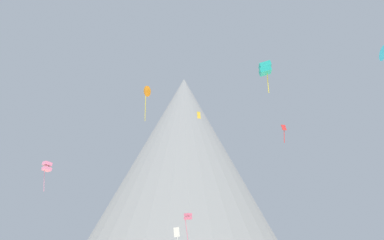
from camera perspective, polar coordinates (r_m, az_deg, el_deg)
name	(u,v)px	position (r m, az deg, el deg)	size (l,w,h in m)	color
rock_massif	(186,180)	(128.38, -0.72, -7.43)	(87.47, 87.47, 58.76)	slate
kite_white_low	(177,239)	(62.94, -1.87, -14.33)	(0.88, 0.51, 5.47)	white
kite_rainbow_low	(188,217)	(69.54, -0.50, -11.83)	(1.23, 1.23, 5.18)	#E5668C
kite_pink_mid	(47,167)	(78.95, -17.36, -5.48)	(1.78, 1.77, 4.84)	pink
kite_orange_high	(147,92)	(70.74, -5.60, 3.46)	(1.70, 1.75, 5.52)	orange
kite_red_mid	(284,130)	(58.37, 11.20, -1.17)	(0.77, 0.56, 2.37)	red
kite_gold_high	(199,115)	(83.84, 0.84, 0.60)	(0.71, 0.45, 1.35)	gold
kite_cyan_high	(383,53)	(75.45, 22.42, 7.57)	(0.76, 2.44, 2.41)	#33BCDB
kite_teal_high	(265,69)	(57.54, 8.95, 6.25)	(1.52, 1.41, 4.01)	teal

